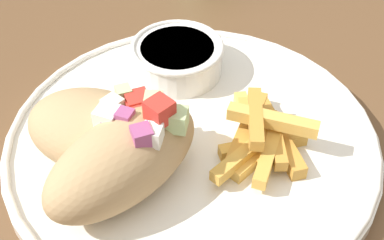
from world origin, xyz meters
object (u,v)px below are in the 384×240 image
Objects in this scene: plate at (192,141)px; fries_pile at (260,135)px; sauce_ramekin at (177,56)px; pita_sandwich_near at (124,159)px; pita_sandwich_far at (95,129)px.

fries_pile is at bearing -30.90° from plate.
fries_pile reaches higher than sauce_ramekin.
sauce_ramekin is at bearing 29.21° from pita_sandwich_near.
sauce_ramekin is (-0.03, 0.12, 0.01)m from fries_pile.
pita_sandwich_far is 0.12m from sauce_ramekin.
plate is 2.84× the size of fries_pile.
plate is 0.06m from fries_pile.
fries_pile reaches higher than plate.
pita_sandwich_far is 1.55× the size of sauce_ramekin.
pita_sandwich_far is at bearing 79.37° from pita_sandwich_near.
pita_sandwich_near reaches higher than pita_sandwich_far.
plate is at bearing 34.39° from pita_sandwich_far.
plate is 3.59× the size of sauce_ramekin.
sauce_ramekin reaches higher than plate.
pita_sandwich_near reaches higher than fries_pile.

